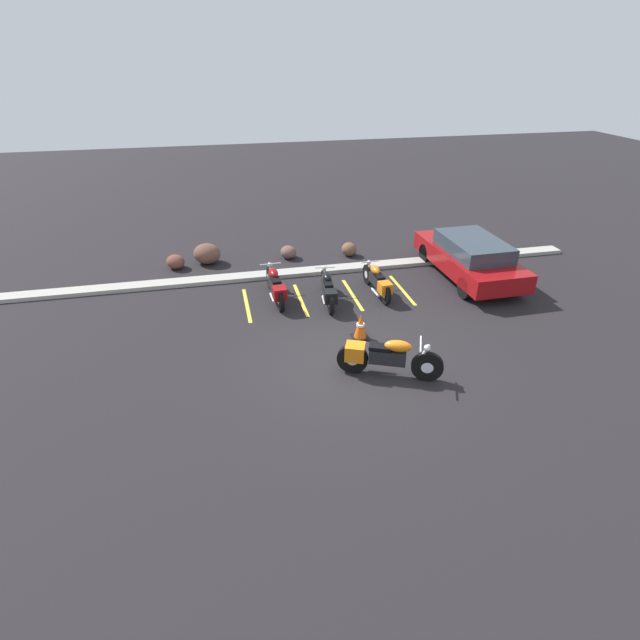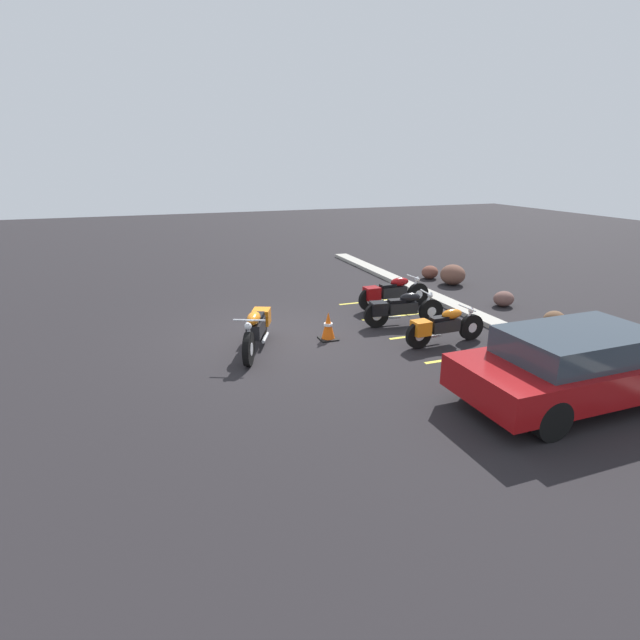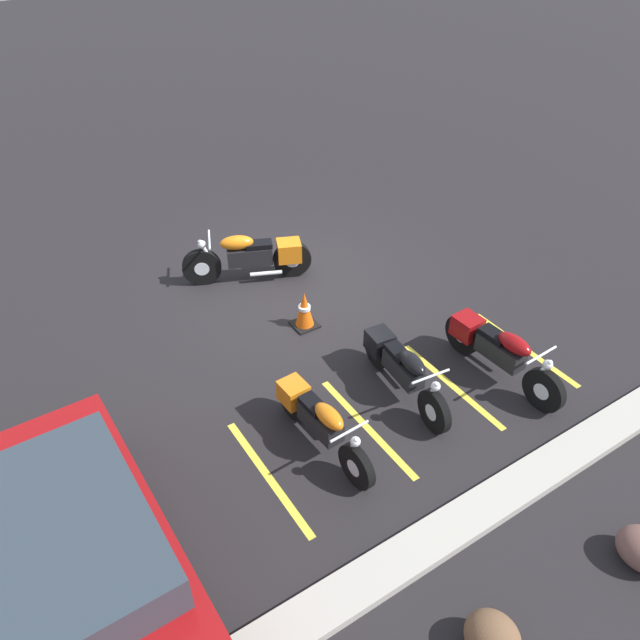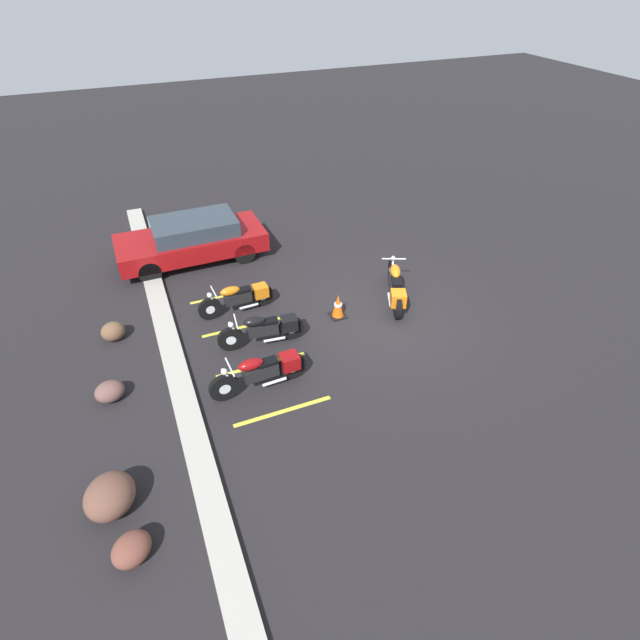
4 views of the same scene
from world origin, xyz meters
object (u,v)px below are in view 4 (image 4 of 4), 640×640
at_px(landscape_rock_1, 110,496).
at_px(parked_bike_1, 265,329).
at_px(landscape_rock_2, 132,549).
at_px(landscape_rock_0, 113,331).
at_px(motorcycle_orange_featured, 395,286).
at_px(car_red, 192,239).
at_px(parked_bike_0, 263,371).
at_px(landscape_rock_3, 110,391).
at_px(parked_bike_2, 240,297).
at_px(traffic_cone, 338,306).

bearing_deg(landscape_rock_1, parked_bike_1, -49.17).
height_order(landscape_rock_1, landscape_rock_2, landscape_rock_1).
xyz_separation_m(parked_bike_1, landscape_rock_0, (1.56, 3.37, -0.20)).
xyz_separation_m(motorcycle_orange_featured, car_red, (4.31, 4.50, 0.20)).
bearing_deg(landscape_rock_0, motorcycle_orange_featured, -99.48).
xyz_separation_m(parked_bike_0, car_red, (6.08, 0.32, 0.23)).
bearing_deg(parked_bike_1, motorcycle_orange_featured, -168.26).
bearing_deg(parked_bike_1, landscape_rock_2, 56.36).
height_order(parked_bike_1, landscape_rock_1, parked_bike_1).
height_order(landscape_rock_1, landscape_rock_3, landscape_rock_1).
xyz_separation_m(parked_bike_2, landscape_rock_3, (-2.05, 3.38, -0.21)).
xyz_separation_m(landscape_rock_1, landscape_rock_3, (2.70, -0.15, -0.12)).
distance_m(parked_bike_0, landscape_rock_3, 3.23).
bearing_deg(parked_bike_2, motorcycle_orange_featured, 160.70).
relative_size(landscape_rock_0, landscape_rock_3, 0.92).
bearing_deg(parked_bike_0, motorcycle_orange_featured, -159.74).
xyz_separation_m(landscape_rock_0, landscape_rock_1, (-4.78, 0.36, 0.10)).
height_order(parked_bike_1, car_red, car_red).
xyz_separation_m(parked_bike_0, landscape_rock_1, (-1.83, 3.25, -0.12)).
relative_size(motorcycle_orange_featured, landscape_rock_2, 3.37).
distance_m(landscape_rock_1, landscape_rock_2, 1.05).
xyz_separation_m(parked_bike_0, traffic_cone, (1.75, -2.52, -0.15)).
height_order(parked_bike_1, landscape_rock_3, parked_bike_1).
height_order(car_red, landscape_rock_2, car_red).
bearing_deg(landscape_rock_1, parked_bike_2, -36.58).
bearing_deg(parked_bike_2, parked_bike_0, 81.71).
distance_m(parked_bike_0, landscape_rock_0, 4.14).
xyz_separation_m(parked_bike_0, landscape_rock_3, (0.88, 3.10, -0.24)).
bearing_deg(parked_bike_2, landscape_rock_1, 50.49).
xyz_separation_m(landscape_rock_0, traffic_cone, (-1.21, -5.40, 0.08)).
height_order(parked_bike_2, car_red, car_red).
height_order(car_red, traffic_cone, car_red).
bearing_deg(landscape_rock_1, traffic_cone, -58.23).
xyz_separation_m(parked_bike_1, car_red, (4.68, 0.80, 0.25)).
bearing_deg(motorcycle_orange_featured, car_red, 69.59).
height_order(motorcycle_orange_featured, landscape_rock_0, motorcycle_orange_featured).
bearing_deg(landscape_rock_0, landscape_rock_2, 178.66).
relative_size(parked_bike_2, landscape_rock_3, 3.33).
bearing_deg(parked_bike_0, car_red, -89.78).
relative_size(parked_bike_1, landscape_rock_0, 3.71).
bearing_deg(parked_bike_1, landscape_rock_0, -18.92).
distance_m(motorcycle_orange_featured, parked_bike_1, 3.72).
height_order(parked_bike_0, parked_bike_1, parked_bike_0).
distance_m(parked_bike_1, traffic_cone, 2.07).
distance_m(parked_bike_2, landscape_rock_0, 3.17).
relative_size(motorcycle_orange_featured, landscape_rock_1, 2.39).
bearing_deg(car_red, parked_bike_1, 98.82).
distance_m(landscape_rock_1, landscape_rock_3, 2.71).
height_order(parked_bike_1, landscape_rock_0, parked_bike_1).
relative_size(car_red, landscape_rock_1, 4.77).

